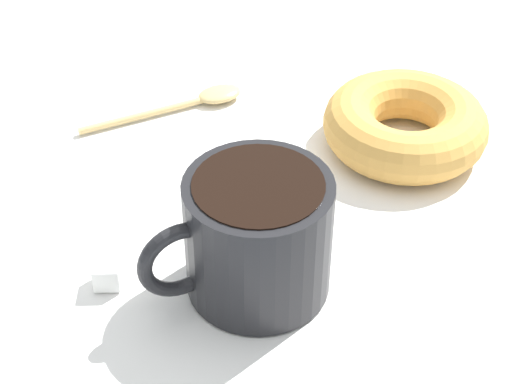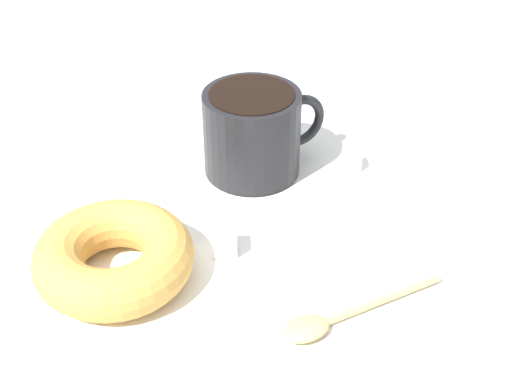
# 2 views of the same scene
# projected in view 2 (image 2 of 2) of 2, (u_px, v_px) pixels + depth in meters

# --- Properties ---
(ground_plane) EXTENTS (1.20, 1.20, 0.02)m
(ground_plane) POSITION_uv_depth(u_px,v_px,m) (256.00, 220.00, 0.63)
(ground_plane) COLOR #B2BCC6
(napkin) EXTENTS (0.36, 0.36, 0.00)m
(napkin) POSITION_uv_depth(u_px,v_px,m) (256.00, 212.00, 0.62)
(napkin) COLOR white
(napkin) RESTS_ON ground_plane
(coffee_cup) EXTENTS (0.09, 0.11, 0.08)m
(coffee_cup) POSITION_uv_depth(u_px,v_px,m) (254.00, 131.00, 0.65)
(coffee_cup) COLOR black
(coffee_cup) RESTS_ON napkin
(donut) EXTENTS (0.12, 0.12, 0.04)m
(donut) POSITION_uv_depth(u_px,v_px,m) (114.00, 257.00, 0.54)
(donut) COLOR gold
(donut) RESTS_ON napkin
(spoon) EXTENTS (0.07, 0.13, 0.01)m
(spoon) POSITION_uv_depth(u_px,v_px,m) (329.00, 320.00, 0.51)
(spoon) COLOR #D8B772
(spoon) RESTS_ON napkin
(sugar_cube) EXTENTS (0.02, 0.02, 0.02)m
(sugar_cube) POSITION_uv_depth(u_px,v_px,m) (351.00, 159.00, 0.67)
(sugar_cube) COLOR white
(sugar_cube) RESTS_ON napkin
(sugar_cube_extra) EXTENTS (0.02, 0.02, 0.02)m
(sugar_cube_extra) POSITION_uv_depth(u_px,v_px,m) (225.00, 241.00, 0.57)
(sugar_cube_extra) COLOR white
(sugar_cube_extra) RESTS_ON napkin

